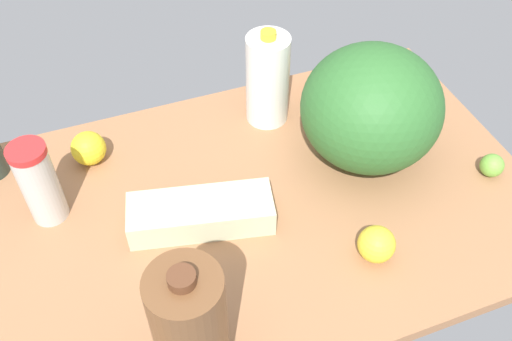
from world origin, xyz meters
TOP-DOWN VIEW (x-y plane):
  - countertop at (0.00, 0.00)cm, footprint 120.00×76.00cm
  - watermelon at (28.34, 5.45)cm, footprint 30.42×30.42cm
  - tumbler_cup at (-41.14, 12.15)cm, footprint 7.54×7.54cm
  - egg_carton at (-12.36, -1.27)cm, footprint 30.70×16.21cm
  - milk_jug at (12.19, 25.00)cm, footprint 10.11×10.11cm
  - chocolate_milk_jug at (-21.99, -30.03)cm, footprint 11.64×11.64cm
  - lemon_loose at (16.99, -20.74)cm, footprint 7.37×7.37cm
  - lemon_far_back at (-30.65, 24.82)cm, footprint 7.76×7.76cm
  - orange_beside_bowl at (29.53, 28.66)cm, footprint 8.08×8.08cm
  - lime_near_front at (51.59, -10.21)cm, footprint 5.21×5.21cm

SIDE VIEW (x-z plane):
  - countertop at x=0.00cm, z-range 0.00..3.00cm
  - lime_near_front at x=51.59cm, z-range 3.00..8.21cm
  - egg_carton at x=-12.36cm, z-range 3.00..9.29cm
  - lemon_loose at x=16.99cm, z-range 3.00..10.37cm
  - lemon_far_back at x=-30.65cm, z-range 3.00..10.76cm
  - orange_beside_bowl at x=29.53cm, z-range 3.00..11.08cm
  - tumbler_cup at x=-41.14cm, z-range 3.04..22.17cm
  - milk_jug at x=12.19cm, z-range 2.22..26.50cm
  - chocolate_milk_jug at x=-21.99cm, z-range 2.22..29.88cm
  - watermelon at x=28.34cm, z-range 3.00..29.99cm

